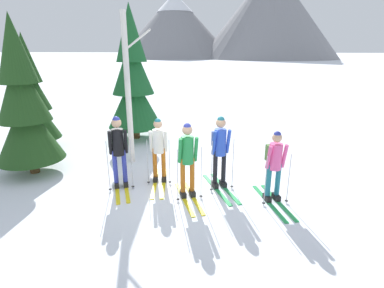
# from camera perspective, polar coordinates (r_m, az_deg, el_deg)

# --- Properties ---
(ground_plane) EXTENTS (400.00, 400.00, 0.00)m
(ground_plane) POSITION_cam_1_polar(r_m,az_deg,el_deg) (7.37, -2.12, -8.65)
(ground_plane) COLOR white
(skier_in_black) EXTENTS (0.88, 1.58, 1.79)m
(skier_in_black) POSITION_cam_1_polar(r_m,az_deg,el_deg) (7.32, -13.91, -0.73)
(skier_in_black) COLOR yellow
(skier_in_black) RESTS_ON ground
(skier_in_white) EXTENTS (0.60, 1.81, 1.67)m
(skier_in_white) POSITION_cam_1_polar(r_m,az_deg,el_deg) (7.49, -6.40, -0.59)
(skier_in_white) COLOR yellow
(skier_in_white) RESTS_ON ground
(skier_in_green) EXTENTS (0.89, 1.62, 1.76)m
(skier_in_green) POSITION_cam_1_polar(r_m,az_deg,el_deg) (6.65, -0.91, -2.34)
(skier_in_green) COLOR yellow
(skier_in_green) RESTS_ON ground
(skier_in_blue) EXTENTS (0.98, 1.71, 1.79)m
(skier_in_blue) POSITION_cam_1_polar(r_m,az_deg,el_deg) (7.13, 5.35, -0.79)
(skier_in_blue) COLOR green
(skier_in_blue) RESTS_ON ground
(skier_in_pink) EXTENTS (0.80, 1.69, 1.63)m
(skier_in_pink) POSITION_cam_1_polar(r_m,az_deg,el_deg) (6.75, 15.51, -3.53)
(skier_in_pink) COLOR green
(skier_in_pink) RESTS_ON ground
(pine_tree_near) EXTENTS (1.56, 1.56, 3.78)m
(pine_tree_near) POSITION_cam_1_polar(r_m,az_deg,el_deg) (11.18, -28.43, 7.75)
(pine_tree_near) COLOR #51381E
(pine_tree_near) RESTS_ON ground
(pine_tree_mid) EXTENTS (1.98, 1.98, 4.77)m
(pine_tree_mid) POSITION_cam_1_polar(r_m,az_deg,el_deg) (11.20, -11.25, 11.92)
(pine_tree_mid) COLOR #51381E
(pine_tree_mid) RESTS_ON ground
(pine_tree_far) EXTENTS (1.71, 1.71, 4.13)m
(pine_tree_far) POSITION_cam_1_polar(r_m,az_deg,el_deg) (8.90, -29.55, 6.53)
(pine_tree_far) COLOR #51381E
(pine_tree_far) RESTS_ON ground
(birch_tree_tall) EXTENTS (1.07, 0.85, 4.24)m
(birch_tree_tall) POSITION_cam_1_polar(r_m,az_deg,el_deg) (8.68, -12.14, 10.26)
(birch_tree_tall) COLOR silver
(birch_tree_tall) RESTS_ON ground
(mountain_ridge_distant) EXTENTS (70.08, 42.66, 26.67)m
(mountain_ridge_distant) POSITION_cam_1_polar(r_m,az_deg,el_deg) (101.67, 7.81, 22.88)
(mountain_ridge_distant) COLOR gray
(mountain_ridge_distant) RESTS_ON ground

